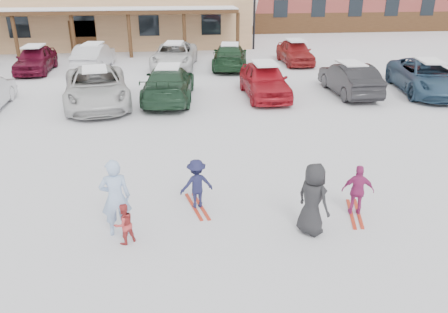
{
  "coord_description": "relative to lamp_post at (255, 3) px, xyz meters",
  "views": [
    {
      "loc": [
        -0.93,
        -9.27,
        5.44
      ],
      "look_at": [
        0.3,
        1.0,
        1.0
      ],
      "focal_mm": 35.0,
      "sensor_mm": 36.0,
      "label": 1
    }
  ],
  "objects": [
    {
      "name": "ground",
      "position": [
        -5.13,
        -23.09,
        -3.25
      ],
      "size": [
        160.0,
        160.0,
        0.0
      ],
      "primitive_type": "plane",
      "color": "white",
      "rests_on": "ground"
    },
    {
      "name": "lamp_post",
      "position": [
        0.0,
        0.0,
        0.0
      ],
      "size": [
        0.5,
        0.25,
        5.7
      ],
      "color": "black",
      "rests_on": "ground"
    },
    {
      "name": "adult_skier",
      "position": [
        -7.41,
        -23.82,
        -2.35
      ],
      "size": [
        0.71,
        0.52,
        1.79
      ],
      "primitive_type": "imported",
      "rotation": [
        0.0,
        0.0,
        3.28
      ],
      "color": "#9CBAE6",
      "rests_on": "ground"
    },
    {
      "name": "toddler_red",
      "position": [
        -7.23,
        -24.22,
        -2.78
      ],
      "size": [
        0.57,
        0.55,
        0.94
      ],
      "primitive_type": "imported",
      "rotation": [
        0.0,
        0.0,
        3.73
      ],
      "color": "#B83737",
      "rests_on": "ground"
    },
    {
      "name": "child_navy",
      "position": [
        -5.6,
        -22.86,
        -2.61
      ],
      "size": [
        0.91,
        0.64,
        1.27
      ],
      "primitive_type": "imported",
      "rotation": [
        0.0,
        0.0,
        3.37
      ],
      "color": "#191B3E",
      "rests_on": "ground"
    },
    {
      "name": "skis_child_navy",
      "position": [
        -5.6,
        -22.86,
        -3.23
      ],
      "size": [
        0.51,
        1.41,
        0.03
      ],
      "primitive_type": "cube",
      "rotation": [
        0.0,
        0.0,
        3.37
      ],
      "color": "#B72D1A",
      "rests_on": "ground"
    },
    {
      "name": "child_magenta",
      "position": [
        -1.83,
        -23.65,
        -2.61
      ],
      "size": [
        0.8,
        0.49,
        1.28
      ],
      "primitive_type": "imported",
      "rotation": [
        0.0,
        0.0,
        2.88
      ],
      "color": "#A32A6B",
      "rests_on": "ground"
    },
    {
      "name": "skis_child_magenta",
      "position": [
        -1.83,
        -23.65,
        -3.23
      ],
      "size": [
        0.55,
        1.4,
        0.03
      ],
      "primitive_type": "cube",
      "rotation": [
        0.0,
        0.0,
        2.88
      ],
      "color": "#B72D1A",
      "rests_on": "ground"
    },
    {
      "name": "bystander_dark",
      "position": [
        -3.14,
        -24.28,
        -2.41
      ],
      "size": [
        0.88,
        0.97,
        1.67
      ],
      "primitive_type": "imported",
      "rotation": [
        0.0,
        0.0,
        2.13
      ],
      "color": "black",
      "rests_on": "ground"
    },
    {
      "name": "parked_car_2",
      "position": [
        -9.34,
        -13.4,
        -2.46
      ],
      "size": [
        3.52,
        6.02,
        1.57
      ],
      "primitive_type": "imported",
      "rotation": [
        0.0,
        0.0,
        0.17
      ],
      "color": "silver",
      "rests_on": "ground"
    },
    {
      "name": "parked_car_3",
      "position": [
        -6.24,
        -13.04,
        -2.49
      ],
      "size": [
        2.6,
        5.39,
        1.51
      ],
      "primitive_type": "imported",
      "rotation": [
        0.0,
        0.0,
        3.05
      ],
      "color": "#203D29",
      "rests_on": "ground"
    },
    {
      "name": "parked_car_4",
      "position": [
        -1.88,
        -13.01,
        -2.46
      ],
      "size": [
        1.88,
        4.6,
        1.56
      ],
      "primitive_type": "imported",
      "rotation": [
        0.0,
        0.0,
        0.01
      ],
      "color": "#AA1521",
      "rests_on": "ground"
    },
    {
      "name": "parked_car_5",
      "position": [
        2.16,
        -13.03,
        -2.51
      ],
      "size": [
        1.59,
        4.47,
        1.47
      ],
      "primitive_type": "imported",
      "rotation": [
        0.0,
        0.0,
        3.15
      ],
      "color": "black",
      "rests_on": "ground"
    },
    {
      "name": "parked_car_6",
      "position": [
        5.92,
        -13.23,
        -2.48
      ],
      "size": [
        3.45,
        5.87,
        1.53
      ],
      "primitive_type": "imported",
      "rotation": [
        0.0,
        0.0,
        -0.17
      ],
      "color": "navy",
      "rests_on": "ground"
    },
    {
      "name": "parked_car_8",
      "position": [
        -13.77,
        -6.24,
        -2.51
      ],
      "size": [
        1.77,
        4.34,
        1.48
      ],
      "primitive_type": "imported",
      "rotation": [
        0.0,
        0.0,
        0.01
      ],
      "color": "#590C23",
      "rests_on": "ground"
    },
    {
      "name": "parked_car_9",
      "position": [
        -10.59,
        -5.77,
        -2.51
      ],
      "size": [
        2.03,
        4.61,
        1.47
      ],
      "primitive_type": "imported",
      "rotation": [
        0.0,
        0.0,
        3.03
      ],
      "color": "silver",
      "rests_on": "ground"
    },
    {
      "name": "parked_car_10",
      "position": [
        -5.88,
        -5.89,
        -2.52
      ],
      "size": [
        3.1,
        5.52,
        1.46
      ],
      "primitive_type": "imported",
      "rotation": [
        0.0,
        0.0,
        -0.14
      ],
      "color": "silver",
      "rests_on": "ground"
    },
    {
      "name": "parked_car_11",
      "position": [
        -2.62,
        -6.51,
        -2.54
      ],
      "size": [
        2.71,
        5.11,
        1.41
      ],
      "primitive_type": "imported",
      "rotation": [
        0.0,
        0.0,
        2.98
      ],
      "color": "#1A3B22",
      "rests_on": "ground"
    },
    {
      "name": "parked_car_12",
      "position": [
        1.6,
        -5.58,
        -2.53
      ],
      "size": [
        1.71,
        4.23,
        1.44
      ],
      "primitive_type": "imported",
      "rotation": [
        0.0,
        0.0,
        0.0
      ],
      "color": "maroon",
      "rests_on": "ground"
    }
  ]
}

